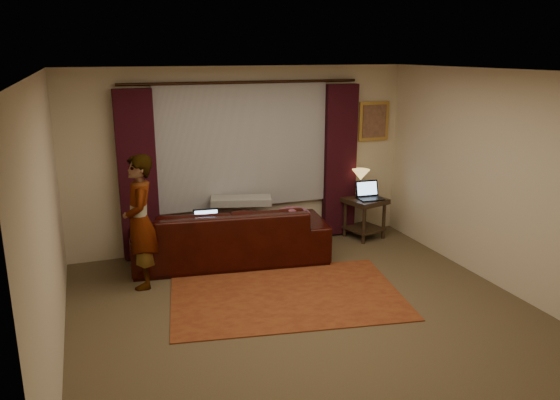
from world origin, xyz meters
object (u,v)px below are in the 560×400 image
Objects in this scene: laptop_table at (371,191)px; end_table at (364,218)px; tiffany_lamp at (360,183)px; person at (140,222)px; laptop_sofa at (207,221)px; sofa at (230,224)px.

end_table is at bearing 123.13° from laptop_table.
end_table is 1.44× the size of tiffany_lamp.
end_table is at bearing 104.46° from person.
laptop_sofa is 2.60m from laptop_table.
laptop_table is at bearing -58.90° from end_table.
tiffany_lamp is 3.45m from person.
sofa is 6.01× the size of tiffany_lamp.
sofa is 6.97× the size of laptop_sofa.
person is at bearing -167.45° from tiffany_lamp.
sofa reaches higher than laptop_table.
laptop_sofa is at bearing -169.02° from tiffany_lamp.
person reaches higher than sofa.
sofa is 2.21m from end_table.
sofa is at bearing -174.23° from end_table.
sofa is 6.55× the size of laptop_table.
tiffany_lamp is (-0.05, 0.09, 0.53)m from end_table.
end_table is 0.38× the size of person.
laptop_sofa is 2.59m from end_table.
person is at bearing -169.00° from end_table.
laptop_sofa is 0.93m from person.
tiffany_lamp is (2.49, 0.48, 0.19)m from laptop_sofa.
laptop_sofa is at bearing 110.39° from person.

